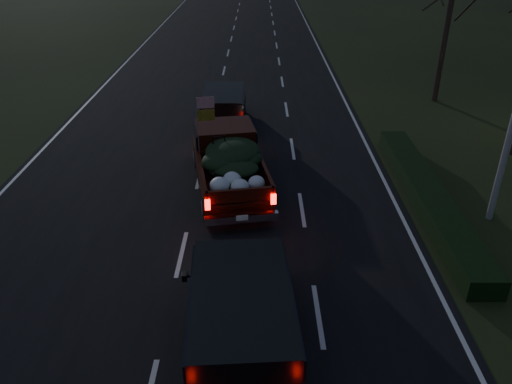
# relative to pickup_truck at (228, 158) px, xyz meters

# --- Properties ---
(ground) EXTENTS (120.00, 120.00, 0.00)m
(ground) POSITION_rel_pickup_truck_xyz_m (-1.14, -4.11, -1.11)
(ground) COLOR black
(ground) RESTS_ON ground
(road_asphalt) EXTENTS (14.00, 120.00, 0.02)m
(road_asphalt) POSITION_rel_pickup_truck_xyz_m (-1.14, -4.11, -1.10)
(road_asphalt) COLOR black
(road_asphalt) RESTS_ON ground
(hedge_row) EXTENTS (1.00, 10.00, 0.60)m
(hedge_row) POSITION_rel_pickup_truck_xyz_m (6.66, -1.11, -0.81)
(hedge_row) COLOR black
(hedge_row) RESTS_ON ground
(pickup_truck) EXTENTS (3.10, 5.95, 2.97)m
(pickup_truck) POSITION_rel_pickup_truck_xyz_m (0.00, 0.00, 0.00)
(pickup_truck) COLOR #360F07
(pickup_truck) RESTS_ON ground
(lead_suv) EXTENTS (1.90, 4.51, 1.30)m
(lead_suv) POSITION_rel_pickup_truck_xyz_m (-0.53, 6.27, -0.13)
(lead_suv) COLOR black
(lead_suv) RESTS_ON ground
(rear_suv) EXTENTS (2.58, 5.21, 1.46)m
(rear_suv) POSITION_rel_pickup_truck_xyz_m (0.68, -7.78, -0.01)
(rear_suv) COLOR black
(rear_suv) RESTS_ON ground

